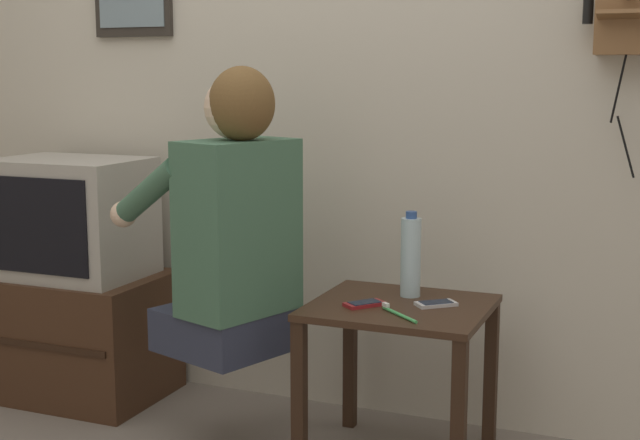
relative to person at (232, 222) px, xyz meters
The scene contains 10 objects.
wall_back 0.76m from the person, 74.20° to the left, with size 6.80×0.05×2.55m.
side_table 0.64m from the person, 12.33° to the left, with size 0.54×0.49×0.52m.
person is the anchor object (origin of this frame).
tv_stand 0.98m from the person, 162.98° to the left, with size 0.64×0.48×0.47m.
television 0.84m from the person, 164.26° to the left, with size 0.55×0.41×0.44m.
wall_phone_antique 1.39m from the person, 21.71° to the left, with size 0.24×0.19×0.72m.
cell_phone_held 0.49m from the person, ahead, with size 0.12×0.13×0.01m.
cell_phone_spare 0.69m from the person, 12.40° to the left, with size 0.13×0.13×0.01m.
water_bottle 0.58m from the person, 23.25° to the left, with size 0.06×0.06×0.28m.
toothbrush 0.60m from the person, ahead, with size 0.15×0.13×0.02m.
Camera 1 is at (1.17, -1.89, 1.23)m, focal length 50.00 mm.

